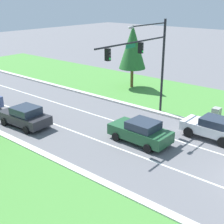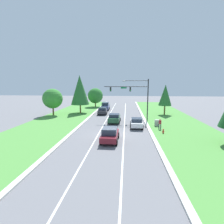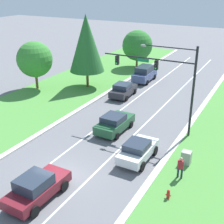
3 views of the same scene
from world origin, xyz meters
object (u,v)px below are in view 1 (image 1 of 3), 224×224
object	(u,v)px
traffic_signal_mast	(147,55)
forest_sedan	(141,131)
charcoal_sedan	(25,116)
utility_cabinet	(216,114)
white_sedan	(212,127)
conifer_far_right_tree	(133,47)

from	to	relation	value
traffic_signal_mast	forest_sedan	size ratio (longest dim) A/B	1.91
charcoal_sedan	forest_sedan	size ratio (longest dim) A/B	1.00
forest_sedan	utility_cabinet	world-z (taller)	forest_sedan
traffic_signal_mast	white_sedan	bearing A→B (deg)	-89.37
charcoal_sedan	forest_sedan	bearing A→B (deg)	-71.99
white_sedan	utility_cabinet	bearing A→B (deg)	18.21
forest_sedan	charcoal_sedan	bearing A→B (deg)	112.89
white_sedan	forest_sedan	bearing A→B (deg)	138.09
traffic_signal_mast	white_sedan	distance (m)	7.25
charcoal_sedan	traffic_signal_mast	bearing A→B (deg)	-45.34
charcoal_sedan	utility_cabinet	distance (m)	15.34
traffic_signal_mast	conifer_far_right_tree	bearing A→B (deg)	42.94
charcoal_sedan	conifer_far_right_tree	size ratio (longest dim) A/B	0.65
traffic_signal_mast	utility_cabinet	bearing A→B (deg)	-52.83
traffic_signal_mast	conifer_far_right_tree	world-z (taller)	traffic_signal_mast
forest_sedan	conifer_far_right_tree	size ratio (longest dim) A/B	0.65
forest_sedan	conifer_far_right_tree	world-z (taller)	conifer_far_right_tree
traffic_signal_mast	charcoal_sedan	bearing A→B (deg)	138.05
conifer_far_right_tree	forest_sedan	bearing A→B (deg)	-141.02
traffic_signal_mast	forest_sedan	xyz separation A→B (m)	(-3.77, -2.20, -4.48)
traffic_signal_mast	forest_sedan	bearing A→B (deg)	-149.79
forest_sedan	conifer_far_right_tree	distance (m)	14.40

